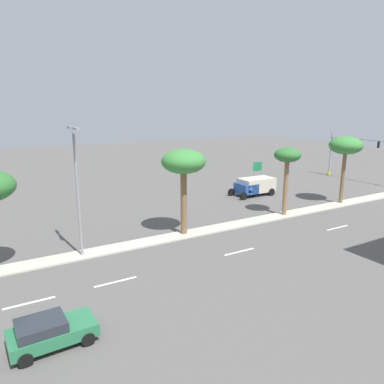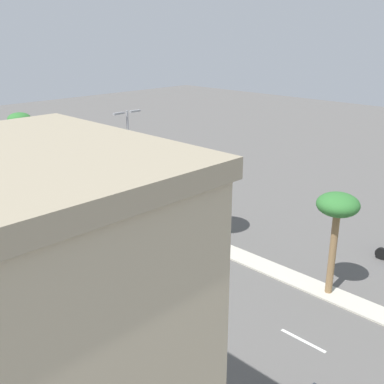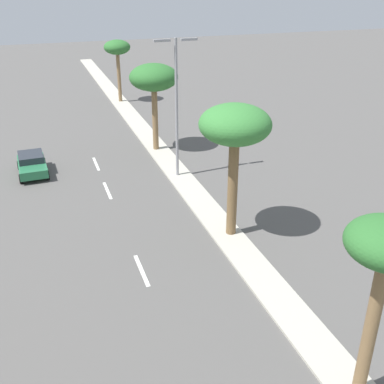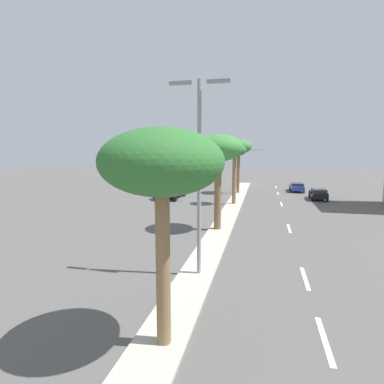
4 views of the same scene
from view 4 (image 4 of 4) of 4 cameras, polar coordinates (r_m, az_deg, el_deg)
ground_plane at (r=21.71m, az=4.21°, el=-9.04°), size 160.00×160.00×0.00m
median_curb at (r=12.32m, az=-3.92°, el=-22.79°), size 1.80×93.67×0.12m
lane_stripe_inboard at (r=53.37m, az=15.30°, el=0.91°), size 0.20×2.80×0.01m
lane_stripe_leading at (r=45.91m, az=15.65°, el=-0.22°), size 0.20×2.80×0.01m
lane_stripe_trailing at (r=37.09m, az=16.24°, el=-2.16°), size 0.20×2.80×0.01m
lane_stripe_right at (r=26.10m, az=17.57°, el=-6.45°), size 0.20×2.80×0.01m
lane_stripe_mid at (r=16.78m, az=20.21°, el=-14.76°), size 0.20×2.80×0.01m
lane_stripe_left at (r=12.30m, az=23.36°, el=-23.84°), size 0.20×2.80×0.01m
traffic_signal_gantry at (r=58.63m, az=1.28°, el=6.08°), size 16.19×0.53×6.69m
directional_road_sign at (r=45.28m, az=-7.66°, el=2.90°), size 0.10×1.60×3.29m
palm_tree_right at (r=44.14m, az=8.67°, el=8.14°), size 3.62×3.62×7.52m
palm_tree_near at (r=35.16m, az=7.92°, el=7.16°), size 2.62×2.62×6.81m
palm_tree_mid at (r=23.67m, az=4.89°, el=7.66°), size 3.73×3.73×7.32m
palm_tree_outboard at (r=9.31m, az=-5.64°, el=4.88°), size 3.79×3.79×6.90m
street_lamp_mid at (r=14.90m, az=1.35°, el=5.43°), size 2.90×0.24×9.47m
sedan_blue_front at (r=48.59m, az=18.86°, el=0.95°), size 1.99×4.47×1.34m
sedan_black_far at (r=41.69m, az=22.40°, el=-0.30°), size 1.95×3.84×1.41m
box_truck at (r=39.96m, az=-3.85°, el=0.61°), size 2.73×5.57×2.15m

